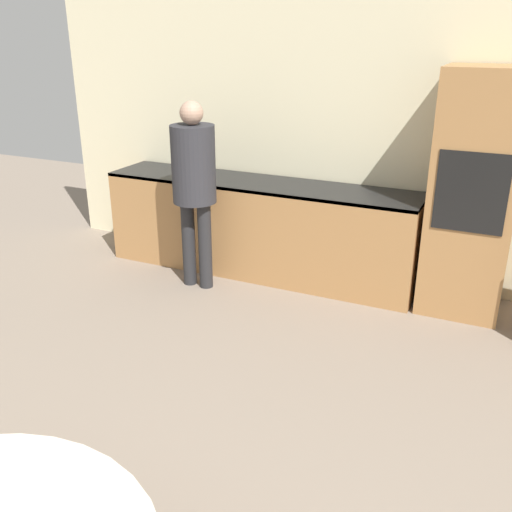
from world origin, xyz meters
TOP-DOWN VIEW (x-y plane):
  - wall_back at (0.00, 5.37)m, footprint 6.75×0.05m
  - kitchen_counter at (-1.04, 5.03)m, footprint 2.96×0.60m
  - oven_unit at (0.79, 5.04)m, footprint 0.64×0.59m
  - person_standing at (-1.41, 4.50)m, footprint 0.37×0.37m

SIDE VIEW (x-z plane):
  - kitchen_counter at x=-1.04m, z-range 0.01..0.90m
  - oven_unit at x=0.79m, z-range 0.00..1.94m
  - person_standing at x=-1.41m, z-range 0.19..1.83m
  - wall_back at x=0.00m, z-range 0.00..2.60m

